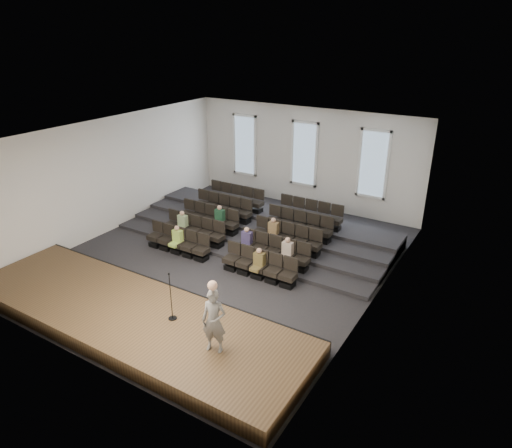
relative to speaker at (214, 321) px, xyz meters
The scene contains 14 objects.
ground 6.38m from the speaker, 122.63° to the left, with size 14.00×14.00×0.00m, color black.
ceiling 7.19m from the speaker, 122.63° to the left, with size 12.00×14.00×0.02m, color white.
wall_back 12.76m from the speaker, 105.31° to the left, with size 12.00×0.04×5.00m, color silver.
wall_front 3.95m from the speaker, 152.09° to the right, with size 12.00×0.04×5.00m, color silver.
wall_left 10.80m from the speaker, 150.79° to the left, with size 0.04×14.00×5.00m, color silver.
wall_right 5.98m from the speaker, 63.06° to the left, with size 0.04×14.00×5.00m, color silver.
stage 3.56m from the speaker, behind, with size 11.80×3.60×0.50m, color #4E3921.
stage_lip 4.04m from the speaker, 150.34° to the left, with size 11.80×0.06×0.52m, color black.
risers 9.14m from the speaker, 111.75° to the left, with size 11.80×4.80×0.60m.
seating_rows 7.60m from the speaker, 116.33° to the left, with size 6.80×4.70×1.67m.
windows 12.71m from the speaker, 105.39° to the left, with size 8.44×0.10×3.24m.
audience 6.58m from the speaker, 119.74° to the left, with size 5.45×2.64×1.10m.
speaker is the anchor object (origin of this frame).
mic_stand 2.03m from the speaker, 165.78° to the left, with size 0.26×0.26×1.56m.
Camera 1 is at (9.46, -13.13, 8.48)m, focal length 32.00 mm.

